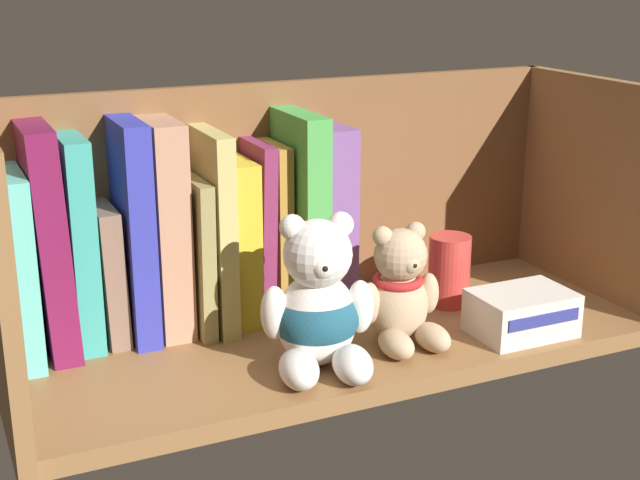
{
  "coord_description": "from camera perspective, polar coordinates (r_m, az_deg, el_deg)",
  "views": [
    {
      "loc": [
        -40.55,
        -83.2,
        42.22
      ],
      "look_at": [
        -2.27,
        0.0,
        13.38
      ],
      "focal_mm": 50.28,
      "sensor_mm": 36.0,
      "label": 1
    }
  ],
  "objects": [
    {
      "name": "shelf_side_panel_right",
      "position": [
        1.16,
        17.19,
        2.77
      ],
      "size": [
        1.6,
        29.41,
        28.57
      ],
      "primitive_type": "cube",
      "color": "olive",
      "rests_on": "ground"
    },
    {
      "name": "book_3",
      "position": [
        1.0,
        -13.39,
        -2.0
      ],
      "size": [
        2.62,
        9.49,
        15.21
      ],
      "primitive_type": "cube",
      "rotation": [
        0.0,
        -0.02,
        0.0
      ],
      "color": "#7A5C4B",
      "rests_on": "shelf_board"
    },
    {
      "name": "book_6",
      "position": [
        1.02,
        -8.24,
        -0.65
      ],
      "size": [
        1.81,
        13.96,
        17.61
      ],
      "primitive_type": "cube",
      "rotation": [
        0.0,
        0.01,
        0.0
      ],
      "color": "olive",
      "rests_on": "shelf_board"
    },
    {
      "name": "book_1",
      "position": [
        0.98,
        -17.05,
        0.1
      ],
      "size": [
        3.81,
        13.03,
        24.54
      ],
      "primitive_type": "cube",
      "rotation": [
        0.0,
        -0.03,
        0.0
      ],
      "color": "maroon",
      "rests_on": "shelf_board"
    },
    {
      "name": "book_2",
      "position": [
        0.99,
        -15.16,
        -0.1
      ],
      "size": [
        2.64,
        10.11,
        22.9
      ],
      "primitive_type": "cube",
      "color": "teal",
      "rests_on": "shelf_board"
    },
    {
      "name": "pillar_candle",
      "position": [
        1.09,
        8.22,
        -1.93
      ],
      "size": [
        5.05,
        5.05,
        8.63
      ],
      "primitive_type": "cylinder",
      "color": "#C63833",
      "rests_on": "shelf_board"
    },
    {
      "name": "book_11",
      "position": [
        1.05,
        -1.68,
        1.86
      ],
      "size": [
        3.07,
        14.89,
        23.85
      ],
      "primitive_type": "cube",
      "rotation": [
        0.0,
        -0.0,
        0.0
      ],
      "color": "green",
      "rests_on": "shelf_board"
    },
    {
      "name": "shelf_board",
      "position": [
        1.01,
        1.17,
        -6.53
      ],
      "size": [
        69.32,
        27.01,
        2.0
      ],
      "primitive_type": "cube",
      "color": "olive",
      "rests_on": "ground"
    },
    {
      "name": "book_10",
      "position": [
        1.05,
        -3.06,
        0.76
      ],
      "size": [
        1.72,
        9.3,
        20.32
      ],
      "primitive_type": "cube",
      "color": "#A7762D",
      "rests_on": "shelf_board"
    },
    {
      "name": "teddy_bear_smaller",
      "position": [
        0.97,
        5.16,
        -3.42
      ],
      "size": [
        9.64,
        9.72,
        13.35
      ],
      "color": "tan",
      "rests_on": "shelf_board"
    },
    {
      "name": "book_7",
      "position": [
        1.02,
        -7.09,
        0.84
      ],
      "size": [
        2.08,
        14.27,
        22.57
      ],
      "primitive_type": "cube",
      "color": "tan",
      "rests_on": "shelf_board"
    },
    {
      "name": "small_product_box",
      "position": [
        1.03,
        12.71,
        -4.55
      ],
      "size": [
        10.86,
        7.83,
        4.92
      ],
      "color": "silver",
      "rests_on": "shelf_board"
    },
    {
      "name": "book_8",
      "position": [
        1.03,
        -5.51,
        0.1
      ],
      "size": [
        2.97,
        11.19,
        19.04
      ],
      "primitive_type": "cube",
      "color": "gold",
      "rests_on": "shelf_board"
    },
    {
      "name": "book_0",
      "position": [
        0.98,
        -18.6,
        -1.34
      ],
      "size": [
        1.98,
        14.8,
        20.06
      ],
      "primitive_type": "cube",
      "color": "#57B9AD",
      "rests_on": "shelf_board"
    },
    {
      "name": "shelf_back_panel",
      "position": [
        1.09,
        -2.02,
        2.63
      ],
      "size": [
        71.72,
        1.2,
        28.57
      ],
      "primitive_type": "cube",
      "color": "brown",
      "rests_on": "ground"
    },
    {
      "name": "book_12",
      "position": [
        1.07,
        0.1,
        1.66
      ],
      "size": [
        3.45,
        13.14,
        22.21
      ],
      "primitive_type": "cube",
      "color": "#784C8D",
      "rests_on": "shelf_board"
    },
    {
      "name": "book_4",
      "position": [
        0.99,
        -11.93,
        0.69
      ],
      "size": [
        2.77,
        11.88,
        24.25
      ],
      "primitive_type": "cube",
      "color": "#2D31A2",
      "rests_on": "shelf_board"
    },
    {
      "name": "book_5",
      "position": [
        1.0,
        -9.95,
        0.86
      ],
      "size": [
        3.66,
        10.93,
        23.97
      ],
      "primitive_type": "cube",
      "rotation": [
        0.0,
        0.0,
        0.0
      ],
      "color": "tan",
      "rests_on": "shelf_board"
    },
    {
      "name": "teddy_bear_larger",
      "position": [
        0.91,
        -0.13,
        -4.36
      ],
      "size": [
        12.31,
        13.02,
        16.21
      ],
      "color": "white",
      "rests_on": "shelf_board"
    },
    {
      "name": "book_9",
      "position": [
        1.04,
        -4.12,
        0.69
      ],
      "size": [
        2.25,
        9.57,
        20.62
      ],
      "primitive_type": "cube",
      "rotation": [
        0.0,
        0.03,
        0.0
      ],
      "color": "#78244C",
      "rests_on": "shelf_board"
    }
  ]
}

